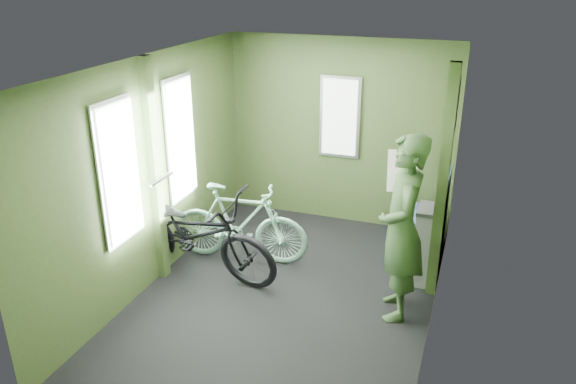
# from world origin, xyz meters

# --- Properties ---
(room) EXTENTS (4.00, 4.02, 2.31)m
(room) POSITION_xyz_m (-0.04, 0.04, 1.44)
(room) COLOR black
(room) RESTS_ON ground
(bicycle_black) EXTENTS (2.04, 1.16, 1.13)m
(bicycle_black) POSITION_xyz_m (-1.04, 0.12, 0.00)
(bicycle_black) COLOR black
(bicycle_black) RESTS_ON ground
(bicycle_mint) EXTENTS (1.57, 0.67, 0.94)m
(bicycle_mint) POSITION_xyz_m (-0.72, 0.55, 0.00)
(bicycle_mint) COLOR #80BFA5
(bicycle_mint) RESTS_ON ground
(passenger) EXTENTS (0.56, 0.76, 1.76)m
(passenger) POSITION_xyz_m (1.07, 0.14, 0.88)
(passenger) COLOR #344F2B
(passenger) RESTS_ON ground
(waste_box) EXTENTS (0.25, 0.34, 0.83)m
(waste_box) POSITION_xyz_m (1.26, 0.80, 0.42)
(waste_box) COLOR gray
(waste_box) RESTS_ON ground
(bench_seat) EXTENTS (0.52, 0.93, 0.98)m
(bench_seat) POSITION_xyz_m (1.15, 1.30, 0.29)
(bench_seat) COLOR navy
(bench_seat) RESTS_ON ground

